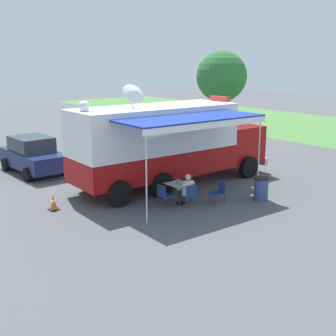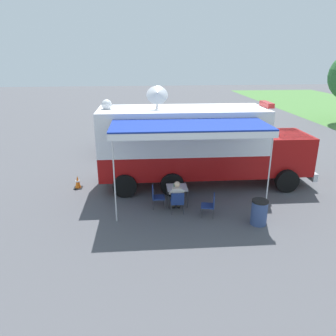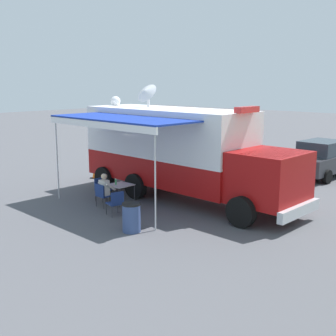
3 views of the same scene
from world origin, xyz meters
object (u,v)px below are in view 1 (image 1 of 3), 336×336
at_px(water_bottle, 178,182).
at_px(folding_chair_beside_table, 164,194).
at_px(folding_table, 178,185).
at_px(folding_chair_at_table, 190,194).
at_px(command_truck, 169,141).
at_px(trash_bin, 261,189).
at_px(car_behind_truck, 33,155).
at_px(folding_chair_spare_by_truck, 219,190).
at_px(traffic_cone, 53,203).
at_px(car_far_corner, 120,136).
at_px(seated_responder, 187,189).

height_order(water_bottle, folding_chair_beside_table, water_bottle).
xyz_separation_m(folding_table, folding_chair_at_table, (0.80, -0.09, -0.16)).
distance_m(command_truck, folding_chair_at_table, 3.45).
relative_size(folding_chair_at_table, folding_chair_beside_table, 1.00).
xyz_separation_m(command_truck, trash_bin, (3.93, 1.46, -1.49)).
xyz_separation_m(command_truck, car_behind_truck, (-5.76, -3.85, -1.06)).
bearing_deg(water_bottle, command_truck, 148.74).
distance_m(folding_chair_spare_by_truck, traffic_cone, 6.21).
bearing_deg(car_far_corner, traffic_cone, -45.07).
distance_m(folding_table, seated_responder, 0.62).
height_order(folding_chair_at_table, seated_responder, seated_responder).
height_order(water_bottle, folding_chair_spare_by_truck, water_bottle).
relative_size(folding_chair_at_table, folding_chair_spare_by_truck, 1.00).
height_order(command_truck, seated_responder, command_truck).
distance_m(command_truck, folding_chair_beside_table, 3.39).
bearing_deg(command_truck, folding_table, -30.37).
relative_size(water_bottle, seated_responder, 0.18).
bearing_deg(traffic_cone, car_far_corner, 134.93).
bearing_deg(traffic_cone, folding_chair_beside_table, 56.08).
distance_m(water_bottle, car_behind_truck, 8.33).
distance_m(folding_chair_beside_table, car_behind_truck, 8.25).
relative_size(folding_chair_beside_table, seated_responder, 0.70).
bearing_deg(traffic_cone, folding_chair_at_table, 55.48).
height_order(seated_responder, traffic_cone, seated_responder).
distance_m(folding_table, traffic_cone, 4.71).
relative_size(folding_chair_at_table, trash_bin, 0.96).
height_order(command_truck, traffic_cone, command_truck).
xyz_separation_m(trash_bin, car_behind_truck, (-9.69, -5.31, 0.42)).
relative_size(seated_responder, traffic_cone, 2.16).
bearing_deg(command_truck, car_behind_truck, -146.26).
xyz_separation_m(folding_table, folding_chair_spare_by_truck, (1.15, 1.10, -0.16)).
bearing_deg(car_behind_truck, trash_bin, 28.73).
distance_m(seated_responder, trash_bin, 3.04).
bearing_deg(folding_chair_beside_table, folding_table, 104.67).
height_order(folding_chair_spare_by_truck, trash_bin, trash_bin).
bearing_deg(folding_chair_spare_by_truck, folding_table, -136.41).
bearing_deg(traffic_cone, folding_table, 64.15).
relative_size(water_bottle, folding_chair_beside_table, 0.26).
bearing_deg(folding_chair_beside_table, traffic_cone, -123.92).
height_order(folding_table, folding_chair_at_table, folding_chair_at_table).
xyz_separation_m(folding_chair_beside_table, car_behind_truck, (-8.04, -1.79, 0.37)).
distance_m(folding_table, folding_chair_beside_table, 0.89).
xyz_separation_m(folding_chair_at_table, trash_bin, (1.07, 2.76, -0.06)).
bearing_deg(trash_bin, car_behind_truck, -151.27).
xyz_separation_m(folding_chair_beside_table, seated_responder, (0.39, 0.77, 0.14)).
bearing_deg(trash_bin, command_truck, -159.57).
height_order(folding_chair_at_table, trash_bin, trash_bin).
relative_size(folding_table, car_behind_truck, 0.19).
bearing_deg(folding_chair_at_table, water_bottle, -177.44).
xyz_separation_m(folding_chair_spare_by_truck, traffic_cone, (-3.20, -5.32, -0.23)).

